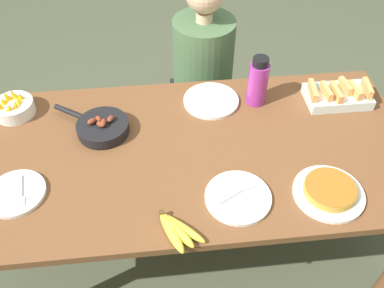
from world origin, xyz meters
TOP-DOWN VIEW (x-y plane):
  - ground_plane at (0.00, 0.00)m, footprint 14.00×14.00m
  - dining_table at (0.00, 0.00)m, footprint 1.88×0.91m
  - banana_bunch at (-0.10, -0.39)m, footprint 0.17×0.19m
  - melon_tray at (0.71, 0.24)m, footprint 0.29×0.18m
  - skillet at (-0.38, 0.15)m, footprint 0.34×0.28m
  - frittata_plate_center at (0.49, -0.29)m, footprint 0.27×0.27m
  - empty_plate_near_front at (0.12, 0.29)m, footprint 0.26×0.26m
  - empty_plate_far_left at (0.14, -0.27)m, footprint 0.25×0.25m
  - empty_plate_far_right at (-0.69, -0.17)m, footprint 0.22×0.22m
  - fruit_bowl_mango at (-0.78, 0.31)m, footprint 0.18×0.18m
  - water_bottle at (0.33, 0.28)m, footprint 0.09×0.09m
  - person_figure at (0.14, 0.73)m, footprint 0.37×0.37m

SIDE VIEW (x-z plane):
  - ground_plane at x=0.00m, z-range 0.00..0.00m
  - person_figure at x=0.14m, z-range -0.10..1.04m
  - dining_table at x=0.00m, z-range 0.28..1.00m
  - empty_plate_near_front at x=0.12m, z-range 0.72..0.74m
  - empty_plate_far_left at x=0.14m, z-range 0.72..0.74m
  - empty_plate_far_right at x=-0.69m, z-range 0.72..0.74m
  - banana_bunch at x=-0.10m, z-range 0.72..0.76m
  - frittata_plate_center at x=0.49m, z-range 0.72..0.77m
  - skillet at x=-0.38m, z-range 0.71..0.79m
  - melon_tray at x=0.71m, z-range 0.71..0.81m
  - fruit_bowl_mango at x=-0.78m, z-range 0.71..0.82m
  - water_bottle at x=0.33m, z-range 0.72..0.96m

